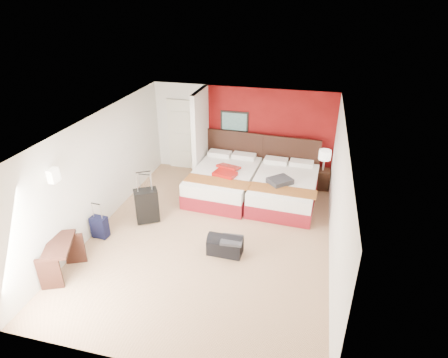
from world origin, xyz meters
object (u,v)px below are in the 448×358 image
(suitcase_charcoal, at_px, (147,204))
(duffel_bag, at_px, (225,246))
(red_suitcase_open, at_px, (227,171))
(suitcase_black, at_px, (147,207))
(bed_left, at_px, (224,182))
(desk, at_px, (62,259))
(bed_right, at_px, (284,190))
(nightstand, at_px, (322,179))
(table_lamp, at_px, (324,160))
(suitcase_navy, at_px, (100,228))

(suitcase_charcoal, distance_m, duffel_bag, 2.27)
(red_suitcase_open, height_order, duffel_bag, red_suitcase_open)
(suitcase_black, xyz_separation_m, suitcase_charcoal, (-0.08, 0.19, -0.06))
(bed_left, height_order, desk, desk)
(red_suitcase_open, height_order, suitcase_charcoal, red_suitcase_open)
(suitcase_charcoal, height_order, duffel_bag, suitcase_charcoal)
(bed_left, relative_size, bed_right, 1.02)
(nightstand, xyz_separation_m, suitcase_charcoal, (-3.91, -2.42, 0.05))
(bed_right, height_order, table_lamp, table_lamp)
(suitcase_navy, relative_size, desk, 0.55)
(suitcase_black, relative_size, desk, 0.89)
(bed_right, height_order, suitcase_black, suitcase_black)
(table_lamp, relative_size, duffel_bag, 0.80)
(bed_right, xyz_separation_m, red_suitcase_open, (-1.46, -0.05, 0.39))
(red_suitcase_open, bearing_deg, table_lamp, 38.67)
(suitcase_navy, relative_size, duffel_bag, 0.68)
(nightstand, height_order, desk, desk)
(bed_right, xyz_separation_m, suitcase_charcoal, (-3.01, -1.47, -0.00))
(suitcase_black, xyz_separation_m, desk, (-0.74, -2.06, -0.03))
(suitcase_navy, bearing_deg, nightstand, 41.46)
(red_suitcase_open, distance_m, duffel_bag, 2.44)
(suitcase_black, xyz_separation_m, duffel_bag, (2.00, -0.71, -0.21))
(bed_right, xyz_separation_m, suitcase_black, (-2.93, -1.66, 0.06))
(table_lamp, distance_m, suitcase_black, 4.66)
(nightstand, height_order, table_lamp, table_lamp)
(bed_left, bearing_deg, duffel_bag, -71.67)
(nightstand, bearing_deg, bed_right, -136.17)
(duffel_bag, bearing_deg, table_lamp, 62.75)
(table_lamp, relative_size, suitcase_black, 0.72)
(duffel_bag, bearing_deg, nightstand, 62.75)
(suitcase_black, bearing_deg, table_lamp, 3.16)
(suitcase_charcoal, xyz_separation_m, duffel_bag, (2.08, -0.90, -0.15))
(bed_left, relative_size, suitcase_navy, 4.68)
(desk, bearing_deg, suitcase_navy, 65.92)
(bed_right, distance_m, nightstand, 1.31)
(nightstand, distance_m, duffel_bag, 3.80)
(suitcase_charcoal, distance_m, desk, 2.35)
(suitcase_charcoal, relative_size, suitcase_navy, 1.36)
(nightstand, bearing_deg, table_lamp, 0.00)
(suitcase_navy, bearing_deg, red_suitcase_open, 52.44)
(suitcase_navy, xyz_separation_m, duffel_bag, (2.72, 0.12, -0.06))
(nightstand, bearing_deg, duffel_bag, -121.78)
(suitcase_charcoal, bearing_deg, duffel_bag, -27.28)
(red_suitcase_open, bearing_deg, suitcase_charcoal, -121.92)
(bed_left, bearing_deg, suitcase_charcoal, -129.93)
(desk, bearing_deg, suitcase_charcoal, 50.58)
(table_lamp, distance_m, suitcase_navy, 5.74)
(table_lamp, distance_m, duffel_bag, 3.85)
(suitcase_black, height_order, desk, suitcase_black)
(suitcase_charcoal, height_order, suitcase_navy, suitcase_charcoal)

